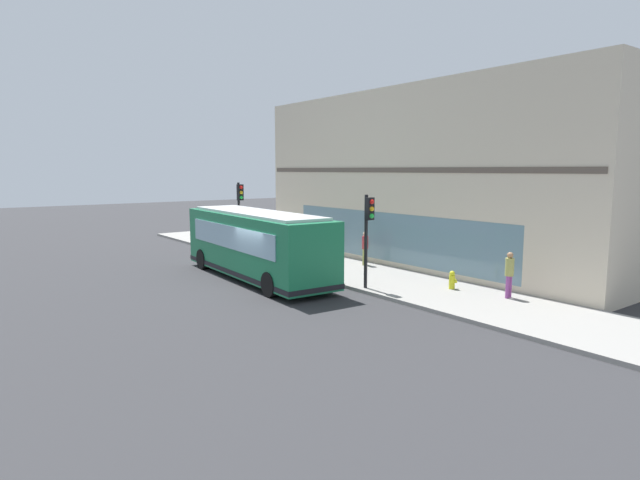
# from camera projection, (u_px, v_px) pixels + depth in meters

# --- Properties ---
(ground) EXTENTS (120.00, 120.00, 0.00)m
(ground) POSITION_uv_depth(u_px,v_px,m) (265.00, 288.00, 21.98)
(ground) COLOR #2D2D30
(sidewalk_curb) EXTENTS (4.57, 40.00, 0.15)m
(sidewalk_curb) POSITION_uv_depth(u_px,v_px,m) (353.00, 273.00, 24.88)
(sidewalk_curb) COLOR gray
(sidewalk_curb) RESTS_ON ground
(building_corner) EXTENTS (9.12, 21.02, 8.92)m
(building_corner) POSITION_uv_depth(u_px,v_px,m) (450.00, 178.00, 28.35)
(building_corner) COLOR beige
(building_corner) RESTS_ON ground
(city_bus_nearside) EXTENTS (3.06, 10.16, 3.07)m
(city_bus_nearside) POSITION_uv_depth(u_px,v_px,m) (256.00, 245.00, 23.64)
(city_bus_nearside) COLOR #197247
(city_bus_nearside) RESTS_ON ground
(traffic_light_near_corner) EXTENTS (0.32, 0.49, 3.79)m
(traffic_light_near_corner) POSITION_uv_depth(u_px,v_px,m) (368.00, 224.00, 20.89)
(traffic_light_near_corner) COLOR black
(traffic_light_near_corner) RESTS_ON sidewalk_curb
(traffic_light_down_block) EXTENTS (0.32, 0.49, 4.05)m
(traffic_light_down_block) POSITION_uv_depth(u_px,v_px,m) (240.00, 204.00, 29.66)
(traffic_light_down_block) COLOR black
(traffic_light_down_block) RESTS_ON sidewalk_curb
(fire_hydrant) EXTENTS (0.35, 0.35, 0.74)m
(fire_hydrant) POSITION_uv_depth(u_px,v_px,m) (452.00, 280.00, 21.10)
(fire_hydrant) COLOR gold
(fire_hydrant) RESTS_ON sidewalk_curb
(pedestrian_near_building_entrance) EXTENTS (0.32, 0.32, 1.74)m
(pedestrian_near_building_entrance) POSITION_uv_depth(u_px,v_px,m) (509.00, 272.00, 19.53)
(pedestrian_near_building_entrance) COLOR #8C3F8C
(pedestrian_near_building_entrance) RESTS_ON sidewalk_curb
(pedestrian_walking_along_curb) EXTENTS (0.32, 0.32, 1.60)m
(pedestrian_walking_along_curb) POSITION_uv_depth(u_px,v_px,m) (288.00, 242.00, 28.12)
(pedestrian_walking_along_curb) COLOR gold
(pedestrian_walking_along_curb) RESTS_ON sidewalk_curb
(pedestrian_by_light_pole) EXTENTS (0.32, 0.32, 1.69)m
(pedestrian_by_light_pole) POSITION_uv_depth(u_px,v_px,m) (365.00, 246.00, 26.30)
(pedestrian_by_light_pole) COLOR #99994C
(pedestrian_by_light_pole) RESTS_ON sidewalk_curb
(newspaper_vending_box) EXTENTS (0.44, 0.42, 0.90)m
(newspaper_vending_box) POSITION_uv_depth(u_px,v_px,m) (269.00, 246.00, 29.93)
(newspaper_vending_box) COLOR #BF3F19
(newspaper_vending_box) RESTS_ON sidewalk_curb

